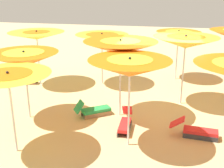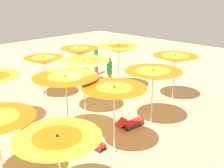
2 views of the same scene
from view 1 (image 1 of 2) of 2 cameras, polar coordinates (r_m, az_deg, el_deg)
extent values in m
cube|color=#D1B57F|center=(10.31, 8.95, -4.72)|extent=(38.88, 38.88, 0.04)
cylinder|color=silver|center=(13.25, 12.54, 5.06)|extent=(0.05, 0.05, 1.95)
cone|color=orange|center=(13.05, 12.86, 9.21)|extent=(1.92, 1.92, 0.36)
cone|color=yellow|center=(13.03, 12.88, 9.56)|extent=(1.12, 1.12, 0.21)
sphere|color=black|center=(13.01, 12.93, 10.11)|extent=(0.07, 0.07, 0.07)
cylinder|color=silver|center=(12.33, -1.94, 4.47)|extent=(0.05, 0.05, 1.96)
cone|color=yellow|center=(12.12, -1.99, 8.95)|extent=(2.19, 2.19, 0.32)
cone|color=orange|center=(12.11, -2.00, 9.27)|extent=(1.34, 1.34, 0.20)
sphere|color=black|center=(12.09, -2.00, 9.84)|extent=(0.07, 0.07, 0.07)
cylinder|color=silver|center=(12.64, -14.13, 4.53)|extent=(0.05, 0.05, 2.07)
cone|color=yellow|center=(12.43, -14.52, 9.14)|extent=(2.28, 2.28, 0.31)
cone|color=orange|center=(12.41, -14.56, 9.54)|extent=(1.10, 1.10, 0.15)
sphere|color=black|center=(12.40, -14.60, 9.99)|extent=(0.07, 0.07, 0.07)
cylinder|color=silver|center=(10.47, 13.69, 1.93)|extent=(0.05, 0.05, 2.22)
cone|color=yellow|center=(10.20, 14.19, 7.89)|extent=(2.21, 2.21, 0.40)
cone|color=orange|center=(10.18, 14.23, 8.40)|extent=(1.27, 1.27, 0.23)
sphere|color=black|center=(10.16, 14.30, 9.17)|extent=(0.07, 0.07, 0.07)
cylinder|color=silver|center=(9.24, 1.60, 0.28)|extent=(0.05, 0.05, 2.25)
cone|color=orange|center=(8.94, 1.67, 7.11)|extent=(2.28, 2.28, 0.42)
cone|color=yellow|center=(8.92, 1.67, 7.75)|extent=(1.23, 1.23, 0.23)
sphere|color=black|center=(8.89, 1.68, 8.62)|extent=(0.07, 0.07, 0.07)
cylinder|color=silver|center=(9.52, -16.24, -0.99)|extent=(0.05, 0.05, 1.92)
cone|color=orange|center=(9.25, -16.79, 4.61)|extent=(2.10, 2.10, 0.44)
cone|color=yellow|center=(9.22, -16.85, 5.18)|extent=(1.24, 1.24, 0.26)
sphere|color=black|center=(9.19, -16.94, 6.11)|extent=(0.07, 0.07, 0.07)
cylinder|color=silver|center=(7.54, 3.31, -4.74)|extent=(0.05, 0.05, 2.15)
cone|color=orange|center=(7.17, 3.48, 3.12)|extent=(2.07, 2.07, 0.44)
cone|color=yellow|center=(7.14, 3.49, 3.94)|extent=(1.13, 1.13, 0.24)
sphere|color=black|center=(7.10, 3.52, 5.06)|extent=(0.07, 0.07, 0.07)
cylinder|color=silver|center=(7.71, -18.80, -6.19)|extent=(0.05, 0.05, 1.92)
cone|color=yellow|center=(7.36, -19.60, 0.58)|extent=(2.06, 2.06, 0.36)
cone|color=orange|center=(7.34, -19.67, 1.20)|extent=(1.16, 1.16, 0.20)
sphere|color=black|center=(7.30, -19.78, 2.13)|extent=(0.07, 0.07, 0.07)
cube|color=#333338|center=(8.65, 3.41, -8.80)|extent=(0.87, 0.05, 0.14)
cube|color=#333338|center=(8.69, 1.52, -8.64)|extent=(0.87, 0.05, 0.14)
cube|color=red|center=(8.61, 2.48, -8.02)|extent=(0.88, 0.30, 0.10)
cube|color=red|center=(9.02, 3.02, -5.14)|extent=(0.30, 0.29, 0.37)
cube|color=olive|center=(9.79, -3.47, -5.30)|extent=(0.57, 0.78, 0.14)
cube|color=olive|center=(9.48, -2.71, -6.13)|extent=(0.57, 0.78, 0.14)
cube|color=green|center=(9.58, -3.11, -5.06)|extent=(0.83, 0.97, 0.10)
cube|color=green|center=(9.33, -6.50, -4.43)|extent=(0.45, 0.43, 0.36)
cube|color=#333338|center=(8.85, 16.90, -9.01)|extent=(0.13, 0.94, 0.14)
cube|color=#333338|center=(8.55, 16.84, -10.05)|extent=(0.13, 0.94, 0.14)
cube|color=red|center=(8.64, 16.95, -8.82)|extent=(0.43, 0.97, 0.10)
cube|color=red|center=(8.57, 12.64, -7.27)|extent=(0.38, 0.44, 0.31)
cube|color=olive|center=(13.20, -16.06, 0.59)|extent=(0.18, 0.86, 0.14)
cube|color=olive|center=(12.92, -16.47, 0.15)|extent=(0.18, 0.86, 0.14)
cube|color=white|center=(13.02, -16.32, 0.87)|extent=(0.45, 0.90, 0.10)
cube|color=white|center=(13.16, -18.89, 1.85)|extent=(0.37, 0.42, 0.40)
camera|label=2|loc=(7.05, -73.28, 15.51)|focal=44.64mm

